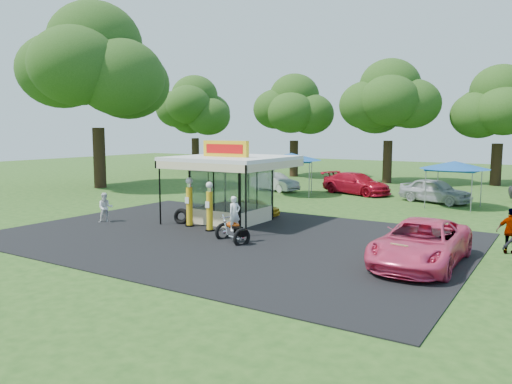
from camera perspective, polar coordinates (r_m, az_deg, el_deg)
ground at (r=20.58m, az=-6.23°, el=-6.15°), size 120.00×120.00×0.00m
asphalt_apron at (r=22.13m, az=-2.99°, el=-5.12°), size 20.00×14.00×0.04m
gas_station_kiosk at (r=25.40m, az=-2.79°, el=0.49°), size 5.40×5.40×4.18m
gas_pump_left at (r=24.43m, az=-7.62°, el=-1.29°), size 0.45×0.45×2.43m
gas_pump_right at (r=23.21m, az=-5.32°, el=-1.81°), size 0.44×0.44×2.34m
motorcycle at (r=20.85m, az=-2.55°, el=-3.69°), size 1.81×1.37×2.06m
spare_tires at (r=25.36m, az=-8.54°, el=-2.76°), size 0.99×0.74×0.81m
a_frame_sign at (r=17.05m, az=16.34°, el=-7.34°), size 0.63×0.61×1.06m
kiosk_car at (r=27.39m, az=-0.12°, el=-1.76°), size 2.82×1.13×0.96m
pink_sedan at (r=18.39m, az=18.33°, el=-5.56°), size 2.63×5.67×1.57m
spectator_west at (r=26.53m, az=-16.83°, el=-1.73°), size 0.92×0.95×1.54m
spectator_east_b at (r=21.34m, az=27.14°, el=-4.01°), size 1.10×0.63×1.76m
bg_car_a at (r=38.70m, az=2.15°, el=1.14°), size 4.37×2.44×1.36m
bg_car_b at (r=37.49m, az=11.38°, el=0.97°), size 5.84×3.77×1.57m
bg_car_c at (r=34.39m, az=19.79°, el=0.14°), size 4.95×3.19×1.57m
tent_west at (r=36.08m, az=4.02°, el=4.00°), size 4.36×4.36×3.05m
tent_east at (r=32.49m, az=21.75°, el=2.83°), size 4.06×4.06×2.84m
oak_far_a at (r=57.62m, az=-7.00°, el=9.07°), size 8.92×8.92×10.58m
oak_far_b at (r=50.85m, az=4.40°, el=9.02°), size 8.43×8.43×10.05m
oak_far_c at (r=45.95m, az=14.97°, el=9.43°), size 9.03×9.03×10.64m
oak_far_d at (r=47.00m, az=26.06°, el=8.35°), size 8.32×8.32×9.90m
oak_near at (r=42.88m, az=-17.80°, el=12.60°), size 12.55×12.55×14.45m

